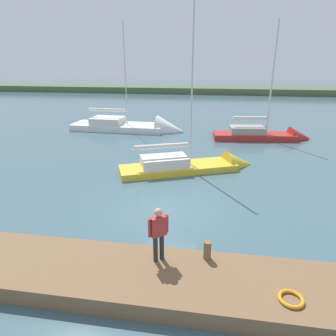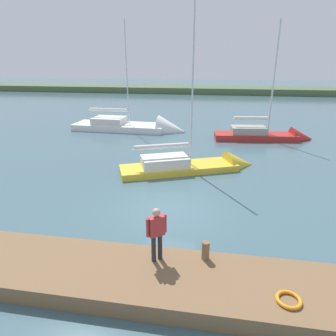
% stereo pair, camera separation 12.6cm
% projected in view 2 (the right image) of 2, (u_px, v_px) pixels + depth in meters
% --- Properties ---
extents(ground_plane, '(200.00, 200.00, 0.00)m').
position_uv_depth(ground_plane, '(167.00, 209.00, 13.32)').
color(ground_plane, '#42606B').
extents(far_shoreline, '(180.00, 8.00, 2.40)m').
position_uv_depth(far_shoreline, '(208.00, 93.00, 61.67)').
color(far_shoreline, '#4C603D').
rests_on(far_shoreline, ground_plane).
extents(dock_pier, '(18.79, 2.56, 0.53)m').
position_uv_depth(dock_pier, '(140.00, 278.00, 8.73)').
color(dock_pier, brown).
rests_on(dock_pier, ground_plane).
extents(mooring_post_near, '(0.24, 0.24, 0.59)m').
position_uv_depth(mooring_post_near, '(206.00, 250.00, 9.08)').
color(mooring_post_near, brown).
rests_on(mooring_post_near, dock_pier).
extents(life_ring_buoy, '(0.66, 0.66, 0.10)m').
position_uv_depth(life_ring_buoy, '(289.00, 300.00, 7.52)').
color(life_ring_buoy, orange).
rests_on(life_ring_buoy, dock_pier).
extents(sailboat_far_right, '(8.52, 5.04, 10.35)m').
position_uv_depth(sailboat_far_right, '(198.00, 167.00, 18.18)').
color(sailboat_far_right, gold).
rests_on(sailboat_far_right, ground_plane).
extents(sailboat_mid_channel, '(8.33, 2.79, 10.15)m').
position_uv_depth(sailboat_mid_channel, '(269.00, 137.00, 25.02)').
color(sailboat_mid_channel, '#B22823').
rests_on(sailboat_mid_channel, ground_plane).
extents(sailboat_behind_pier, '(10.96, 3.24, 11.05)m').
position_uv_depth(sailboat_behind_pier, '(141.00, 129.00, 28.25)').
color(sailboat_behind_pier, white).
rests_on(sailboat_behind_pier, ground_plane).
extents(person_on_dock, '(0.55, 0.46, 1.77)m').
position_uv_depth(person_on_dock, '(157.00, 231.00, 8.77)').
color(person_on_dock, '#28282D').
rests_on(person_on_dock, dock_pier).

